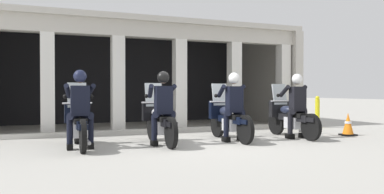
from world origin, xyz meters
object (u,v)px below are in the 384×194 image
Objects in this scene: traffic_cone_flank at (348,124)px; bollard_kerbside at (317,112)px; motorcycle_far_left at (79,123)px; police_officer_far_left at (80,102)px; motorcycle_far_right at (290,117)px; police_officer_far_right at (297,100)px; motorcycle_center_right at (228,119)px; police_officer_center_left at (163,101)px; police_officer_center_right at (234,101)px; motorcycle_center_left at (159,121)px.

traffic_cone_flank is 0.59× the size of bollard_kerbside.
police_officer_far_left is (-0.00, -0.28, 0.44)m from motorcycle_far_left.
police_officer_far_right reaches higher than motorcycle_far_right.
motorcycle_center_right is at bearing -1.74° from police_officer_far_left.
motorcycle_far_right is 3.46× the size of traffic_cone_flank.
police_officer_center_left is (1.70, -0.37, 0.44)m from motorcycle_far_left.
police_officer_far_right is at bearing -10.06° from motorcycle_far_left.
motorcycle_far_left reaches higher than bollard_kerbside.
motorcycle_far_right is at bearing 169.43° from traffic_cone_flank.
traffic_cone_flank is at bearing -9.89° from police_officer_center_right.
bollard_kerbside is at bearing 7.48° from motorcycle_center_left.
police_officer_center_right reaches higher than motorcycle_center_right.
motorcycle_center_left is at bearing 175.72° from traffic_cone_flank.
motorcycle_far_left is 5.14m from police_officer_far_right.
police_officer_far_left is 2.69× the size of traffic_cone_flank.
bollard_kerbside is (5.64, 1.84, -0.44)m from police_officer_center_left.
police_officer_center_right is (1.70, -0.28, 0.44)m from motorcycle_center_left.
motorcycle_far_left is at bearing 170.26° from motorcycle_center_right.
motorcycle_center_left and motorcycle_center_right have the same top height.
police_officer_far_left and police_officer_far_right have the same top height.
police_officer_center_right is at bearing -6.52° from police_officer_far_left.
motorcycle_center_right is (1.70, 0.28, -0.44)m from police_officer_center_left.
police_officer_far_left is at bearing -95.33° from motorcycle_far_left.
traffic_cone_flank is (3.31, -0.09, -0.65)m from police_officer_center_right.
police_officer_center_right reaches higher than motorcycle_far_right.
bollard_kerbside is (2.24, 1.63, -0.00)m from motorcycle_far_right.
motorcycle_center_right is at bearing 173.52° from traffic_cone_flank.
police_officer_far_right reaches higher than motorcycle_center_left.
police_officer_far_right is (3.40, -0.07, 0.00)m from police_officer_center_left.
police_officer_center_right is at bearing 177.49° from motorcycle_far_right.
police_officer_center_right is 1.70m from police_officer_far_right.
motorcycle_far_left is 1.70m from motorcycle_center_left.
motorcycle_far_left is 1.29× the size of police_officer_center_right.
police_officer_center_left is (1.70, -0.09, 0.00)m from police_officer_far_left.
bollard_kerbside is (5.64, 1.56, -0.00)m from motorcycle_center_left.
motorcycle_far_right is at bearing -9.21° from motorcycle_center_left.
police_officer_far_left is 5.12m from motorcycle_far_right.
motorcycle_far_left reaches higher than traffic_cone_flank.
traffic_cone_flank is (5.01, -0.09, -0.65)m from police_officer_center_left.
bollard_kerbside is at bearing 16.71° from police_officer_center_right.
bollard_kerbside is (7.34, 1.47, -0.00)m from motorcycle_far_left.
police_officer_center_left reaches higher than bollard_kerbside.
police_officer_far_right reaches higher than motorcycle_far_left.
police_officer_center_left is at bearing 178.95° from traffic_cone_flank.
motorcycle_center_right is 1.29× the size of police_officer_far_right.
police_officer_far_right is (1.70, -0.08, 0.00)m from police_officer_center_right.
police_officer_far_left is 3.43m from motorcycle_center_right.
police_officer_center_right is at bearing -11.27° from motorcycle_far_left.
police_officer_far_right is at bearing 179.40° from traffic_cone_flank.
bollard_kerbside is at bearing 13.24° from motorcycle_center_right.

